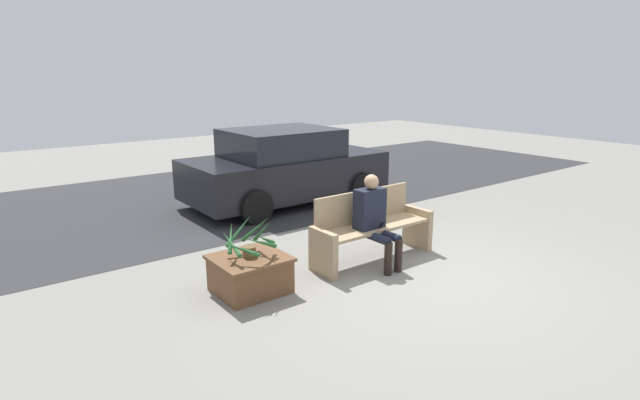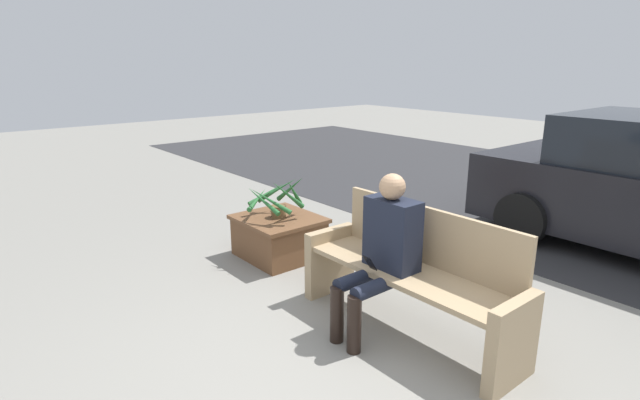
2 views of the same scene
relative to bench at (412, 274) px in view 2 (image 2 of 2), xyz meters
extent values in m
plane|color=gray|center=(0.17, -0.82, -0.46)|extent=(30.00, 30.00, 0.00)
cube|color=tan|center=(-0.89, -0.06, -0.16)|extent=(0.09, 0.51, 0.60)
cube|color=tan|center=(0.89, -0.06, -0.16)|extent=(0.09, 0.51, 0.60)
cube|color=tan|center=(0.00, -0.06, 0.02)|extent=(1.68, 0.47, 0.04)
cube|color=tan|center=(0.00, 0.18, 0.27)|extent=(1.68, 0.04, 0.45)
cube|color=black|center=(-0.13, -0.10, 0.31)|extent=(0.41, 0.22, 0.54)
sphere|color=tan|center=(-0.13, -0.12, 0.68)|extent=(0.20, 0.20, 0.20)
cylinder|color=black|center=(-0.22, -0.33, -0.01)|extent=(0.11, 0.47, 0.11)
cylinder|color=black|center=(-0.03, -0.33, -0.01)|extent=(0.11, 0.47, 0.11)
cylinder|color=black|center=(-0.22, -0.57, -0.24)|extent=(0.10, 0.10, 0.44)
cylinder|color=black|center=(-0.03, -0.57, -0.24)|extent=(0.10, 0.10, 0.44)
cube|color=black|center=(-0.13, -0.33, 0.14)|extent=(0.07, 0.09, 0.12)
cube|color=brown|center=(-1.88, 0.07, -0.24)|extent=(0.79, 0.72, 0.44)
cube|color=brown|center=(-1.88, 0.07, -0.04)|extent=(0.84, 0.77, 0.04)
cylinder|color=brown|center=(-1.88, 0.07, 0.04)|extent=(0.16, 0.16, 0.13)
cone|color=#26602D|center=(-1.70, 0.07, 0.26)|extent=(0.06, 0.39, 0.35)
cone|color=#26602D|center=(-1.73, 0.17, 0.27)|extent=(0.26, 0.35, 0.36)
cone|color=#26602D|center=(-1.91, 0.25, 0.26)|extent=(0.41, 0.12, 0.34)
cone|color=#26602D|center=(-2.05, 0.18, 0.22)|extent=(0.28, 0.40, 0.28)
cone|color=#26602D|center=(-2.10, 0.08, 0.19)|extent=(0.07, 0.47, 0.21)
cone|color=#26602D|center=(-2.06, -0.06, 0.16)|extent=(0.32, 0.42, 0.16)
cone|color=#26602D|center=(-1.83, -0.14, 0.21)|extent=(0.46, 0.14, 0.24)
cone|color=#26602D|center=(-1.75, -0.10, 0.22)|extent=(0.40, 0.30, 0.26)
cylinder|color=black|center=(-0.43, 2.41, -0.16)|extent=(0.60, 0.18, 0.60)
cylinder|color=black|center=(-0.43, 4.21, -0.16)|extent=(0.60, 0.18, 0.60)
camera|label=1|loc=(-4.55, -4.81, 2.09)|focal=28.00mm
camera|label=2|loc=(2.26, -2.77, 1.57)|focal=28.00mm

